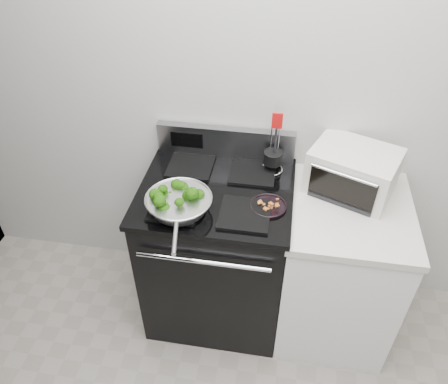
% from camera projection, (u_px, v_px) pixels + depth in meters
% --- Properties ---
extents(back_wall, '(4.00, 0.02, 2.70)m').
position_uv_depth(back_wall, '(285.00, 92.00, 2.20)').
color(back_wall, '#B5B3AB').
rests_on(back_wall, ground).
extents(gas_range, '(0.79, 0.69, 1.13)m').
position_uv_depth(gas_range, '(217.00, 251.00, 2.53)').
color(gas_range, black).
rests_on(gas_range, floor).
extents(counter, '(0.62, 0.68, 0.92)m').
position_uv_depth(counter, '(337.00, 269.00, 2.46)').
color(counter, white).
rests_on(counter, floor).
extents(skillet, '(0.32, 0.51, 0.07)m').
position_uv_depth(skillet, '(179.00, 203.00, 2.07)').
color(skillet, silver).
rests_on(skillet, gas_range).
extents(broccoli_pile, '(0.25, 0.25, 0.09)m').
position_uv_depth(broccoli_pile, '(179.00, 199.00, 2.06)').
color(broccoli_pile, black).
rests_on(broccoli_pile, skillet).
extents(bacon_plate, '(0.18, 0.18, 0.04)m').
position_uv_depth(bacon_plate, '(268.00, 204.00, 2.12)').
color(bacon_plate, black).
rests_on(bacon_plate, gas_range).
extents(utensil_holder, '(0.12, 0.12, 0.36)m').
position_uv_depth(utensil_holder, '(273.00, 161.00, 2.32)').
color(utensil_holder, silver).
rests_on(utensil_holder, gas_range).
extents(toaster_oven, '(0.50, 0.45, 0.24)m').
position_uv_depth(toaster_oven, '(353.00, 171.00, 2.21)').
color(toaster_oven, silver).
rests_on(toaster_oven, counter).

